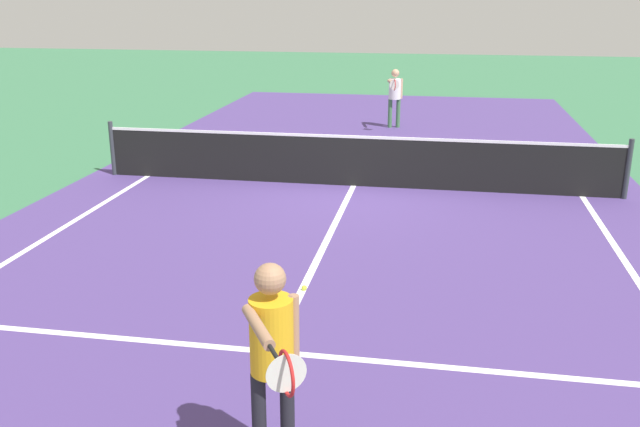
{
  "coord_description": "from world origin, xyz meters",
  "views": [
    {
      "loc": [
        1.57,
        -12.42,
        3.46
      ],
      "look_at": [
        0.22,
        -4.86,
        1.0
      ],
      "focal_mm": 38.68,
      "sensor_mm": 36.0,
      "label": 1
    }
  ],
  "objects_px": {
    "player_far": "(395,92)",
    "net": "(354,160)",
    "tennis_ball_mid_court": "(304,288)",
    "player_near": "(272,347)"
  },
  "relations": [
    {
      "from": "player_near",
      "to": "player_far",
      "type": "bearing_deg",
      "value": 90.62
    },
    {
      "from": "player_far",
      "to": "net",
      "type": "bearing_deg",
      "value": -92.86
    },
    {
      "from": "player_near",
      "to": "player_far",
      "type": "xyz_separation_m",
      "value": [
        -0.15,
        14.18,
        -0.08
      ]
    },
    {
      "from": "net",
      "to": "tennis_ball_mid_court",
      "type": "distance_m",
      "value": 4.88
    },
    {
      "from": "tennis_ball_mid_court",
      "to": "player_near",
      "type": "bearing_deg",
      "value": -82.52
    },
    {
      "from": "net",
      "to": "player_near",
      "type": "distance_m",
      "value": 8.17
    },
    {
      "from": "net",
      "to": "tennis_ball_mid_court",
      "type": "height_order",
      "value": "net"
    },
    {
      "from": "player_far",
      "to": "tennis_ball_mid_court",
      "type": "relative_size",
      "value": 23.47
    },
    {
      "from": "net",
      "to": "player_near",
      "type": "xyz_separation_m",
      "value": [
        0.46,
        -8.13,
        0.55
      ]
    },
    {
      "from": "player_far",
      "to": "tennis_ball_mid_court",
      "type": "bearing_deg",
      "value": -91.45
    }
  ]
}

